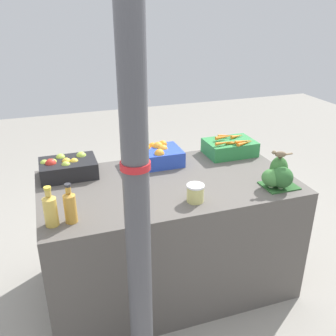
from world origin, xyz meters
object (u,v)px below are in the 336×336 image
object	(u,v)px
support_pole	(136,186)
sparrow_bird	(280,154)
juice_bottle_amber	(70,206)
broccoli_pile	(278,175)
pickle_jar	(195,193)
orange_crate	(155,156)
juice_bottle_golden	(50,209)
apple_crate	(67,167)
carrot_crate	(230,147)

from	to	relation	value
support_pole	sparrow_bird	bearing A→B (deg)	25.14
juice_bottle_amber	broccoli_pile	bearing A→B (deg)	-0.26
juice_bottle_amber	pickle_jar	xyz separation A→B (m)	(0.73, -0.01, -0.04)
orange_crate	juice_bottle_golden	distance (m)	0.99
broccoli_pile	pickle_jar	size ratio (longest dim) A/B	2.21
support_pole	juice_bottle_golden	distance (m)	0.67
juice_bottle_amber	sparrow_bird	size ratio (longest dim) A/B	1.77
pickle_jar	broccoli_pile	bearing A→B (deg)	-0.09
apple_crate	orange_crate	world-z (taller)	orange_crate
apple_crate	carrot_crate	xyz separation A→B (m)	(1.24, -0.00, -0.00)
orange_crate	sparrow_bird	distance (m)	0.89
carrot_crate	sparrow_bird	xyz separation A→B (m)	(0.03, -0.59, 0.16)
juice_bottle_golden	sparrow_bird	size ratio (longest dim) A/B	1.77
broccoli_pile	juice_bottle_amber	bearing A→B (deg)	179.74
support_pole	carrot_crate	xyz separation A→B (m)	(1.02, 1.09, -0.35)
juice_bottle_golden	orange_crate	bearing A→B (deg)	38.59
support_pole	apple_crate	size ratio (longest dim) A/B	6.63
apple_crate	broccoli_pile	world-z (taller)	broccoli_pile
support_pole	broccoli_pile	xyz separation A→B (m)	(1.05, 0.47, -0.32)
broccoli_pile	juice_bottle_amber	distance (m)	1.30
support_pole	pickle_jar	xyz separation A→B (m)	(0.47, 0.47, -0.35)
apple_crate	sparrow_bird	distance (m)	1.42
broccoli_pile	support_pole	bearing A→B (deg)	-155.69
broccoli_pile	juice_bottle_golden	distance (m)	1.41
apple_crate	juice_bottle_golden	xyz separation A→B (m)	(-0.14, -0.61, 0.03)
pickle_jar	juice_bottle_golden	bearing A→B (deg)	179.65
broccoli_pile	juice_bottle_amber	xyz separation A→B (m)	(-1.30, 0.01, 0.01)
apple_crate	sparrow_bird	xyz separation A→B (m)	(1.28, -0.60, 0.16)
pickle_jar	sparrow_bird	xyz separation A→B (m)	(0.58, 0.02, 0.17)
support_pole	juice_bottle_amber	size ratio (longest dim) A/B	10.85
juice_bottle_golden	pickle_jar	distance (m)	0.83
carrot_crate	pickle_jar	world-z (taller)	carrot_crate
support_pole	juice_bottle_golden	size ratio (longest dim) A/B	10.89
support_pole	broccoli_pile	distance (m)	1.19
broccoli_pile	pickle_jar	distance (m)	0.57
carrot_crate	juice_bottle_amber	distance (m)	1.42
broccoli_pile	juice_bottle_golden	bearing A→B (deg)	179.76
support_pole	broccoli_pile	size ratio (longest dim) A/B	10.33
support_pole	carrot_crate	bearing A→B (deg)	46.75
broccoli_pile	sparrow_bird	distance (m)	0.14
orange_crate	sparrow_bird	world-z (taller)	sparrow_bird
orange_crate	broccoli_pile	distance (m)	0.89
juice_bottle_golden	broccoli_pile	bearing A→B (deg)	-0.24
broccoli_pile	sparrow_bird	size ratio (longest dim) A/B	1.86
apple_crate	broccoli_pile	distance (m)	1.41
carrot_crate	juice_bottle_golden	world-z (taller)	juice_bottle_golden
support_pole	juice_bottle_golden	xyz separation A→B (m)	(-0.36, 0.48, -0.31)
support_pole	sparrow_bird	size ratio (longest dim) A/B	19.24
apple_crate	pickle_jar	bearing A→B (deg)	-41.68
juice_bottle_amber	pickle_jar	size ratio (longest dim) A/B	2.11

